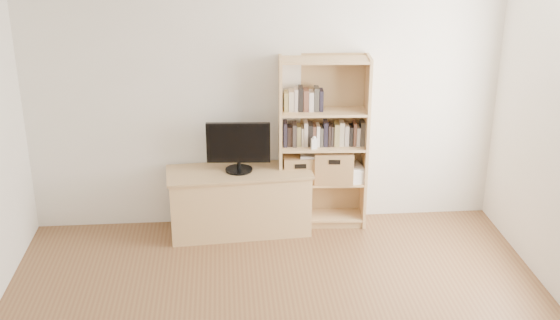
{
  "coord_description": "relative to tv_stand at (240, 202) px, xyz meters",
  "views": [
    {
      "loc": [
        -0.39,
        -3.88,
        3.14
      ],
      "look_at": [
        0.09,
        1.9,
        0.86
      ],
      "focal_mm": 45.0,
      "sensor_mm": 36.0,
      "label": 1
    }
  ],
  "objects": [
    {
      "name": "tv_stand",
      "position": [
        0.0,
        0.0,
        0.0
      ],
      "size": [
        1.35,
        0.59,
        0.6
      ],
      "primitive_type": "cube",
      "rotation": [
        0.0,
        0.0,
        0.08
      ],
      "color": "tan",
      "rests_on": "floor"
    },
    {
      "name": "television",
      "position": [
        0.0,
        0.0,
        0.56
      ],
      "size": [
        0.6,
        0.09,
        0.47
      ],
      "primitive_type": "cube",
      "rotation": [
        0.0,
        0.0,
        -0.07
      ],
      "color": "black",
      "rests_on": "tv_stand"
    },
    {
      "name": "books_row_upper",
      "position": [
        0.62,
        0.13,
        0.98
      ],
      "size": [
        0.41,
        0.16,
        0.21
      ],
      "primitive_type": "cube",
      "rotation": [
        0.0,
        0.0,
        -0.03
      ],
      "color": "black",
      "rests_on": "bookshelf"
    },
    {
      "name": "back_wall",
      "position": [
        0.27,
        0.25,
        1.0
      ],
      "size": [
        4.5,
        0.02,
        2.6
      ],
      "primitive_type": "cube",
      "color": "white",
      "rests_on": "floor"
    },
    {
      "name": "books_row_mid",
      "position": [
        0.81,
        0.12,
        0.62
      ],
      "size": [
        0.76,
        0.2,
        0.2
      ],
      "primitive_type": "cube",
      "rotation": [
        0.0,
        0.0,
        -0.07
      ],
      "color": "black",
      "rests_on": "bookshelf"
    },
    {
      "name": "bookshelf",
      "position": [
        0.81,
        0.1,
        0.54
      ],
      "size": [
        0.86,
        0.35,
        1.69
      ],
      "primitive_type": "cube",
      "rotation": [
        0.0,
        0.0,
        -0.06
      ],
      "color": "tan",
      "rests_on": "floor"
    },
    {
      "name": "laptop",
      "position": [
        0.74,
        0.09,
        0.43
      ],
      "size": [
        0.32,
        0.24,
        0.02
      ],
      "primitive_type": "cube",
      "rotation": [
        0.0,
        0.0,
        -0.09
      ],
      "color": "silver",
      "rests_on": "basket_left"
    },
    {
      "name": "basket_left",
      "position": [
        0.59,
        0.11,
        0.29
      ],
      "size": [
        0.31,
        0.26,
        0.25
      ],
      "primitive_type": "cube",
      "rotation": [
        0.0,
        0.0,
        -0.02
      ],
      "color": "#AF784F",
      "rests_on": "bookshelf"
    },
    {
      "name": "magazine_stack",
      "position": [
        1.1,
        0.08,
        0.23
      ],
      "size": [
        0.22,
        0.3,
        0.13
      ],
      "primitive_type": "cube",
      "rotation": [
        0.0,
        0.0,
        0.13
      ],
      "color": "silver",
      "rests_on": "bookshelf"
    },
    {
      "name": "basket_right",
      "position": [
        0.91,
        0.09,
        0.32
      ],
      "size": [
        0.4,
        0.34,
        0.3
      ],
      "primitive_type": "cube",
      "rotation": [
        0.0,
        0.0,
        -0.09
      ],
      "color": "#AF784F",
      "rests_on": "bookshelf"
    },
    {
      "name": "baby_monitor",
      "position": [
        0.71,
        0.01,
        0.57
      ],
      "size": [
        0.06,
        0.04,
        0.1
      ],
      "primitive_type": "cube",
      "rotation": [
        0.0,
        0.0,
        0.17
      ],
      "color": "white",
      "rests_on": "bookshelf"
    }
  ]
}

